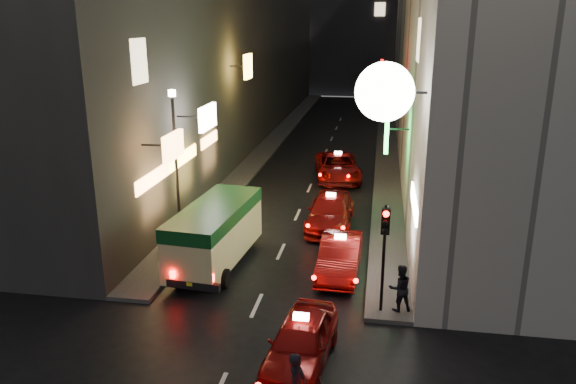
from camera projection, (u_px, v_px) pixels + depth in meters
The scene contains 14 objects.
building_left at pixel (223, 18), 40.94m from camera, with size 7.45×52.00×18.00m.
building_right at pixel (449, 18), 38.43m from camera, with size 8.09×52.00×18.00m.
building_far at pixel (356, 1), 69.25m from camera, with size 30.00×10.00×22.00m, color #323237.
sidewalk_left at pixel (275, 140), 42.99m from camera, with size 1.50×52.00×0.15m, color #4D4B48.
sidewalk_right at pixel (387, 144), 41.66m from camera, with size 1.50×52.00×0.15m, color #4D4B48.
minibus at pixel (215, 228), 20.90m from camera, with size 2.41×5.67×2.37m.
taxi_near at pixel (301, 338), 15.03m from camera, with size 2.47×5.06×1.72m.
taxi_second at pixel (340, 253), 20.46m from camera, with size 2.13×4.94×1.73m.
taxi_third at pixel (331, 209), 25.10m from camera, with size 2.10×5.13×1.80m.
taxi_far at pixel (338, 165), 32.54m from camera, with size 3.06×5.69×1.89m.
pedestrian_crossing at pixel (297, 381), 13.04m from camera, with size 0.60×0.39×1.82m, color black.
pedestrian_sidewalk at pixel (400, 285), 17.50m from camera, with size 0.65×0.41×1.74m, color black.
traffic_light at pixel (385, 237), 16.87m from camera, with size 0.26×0.43×3.50m.
lamp_post at pixel (176, 158), 22.12m from camera, with size 0.28×0.28×6.22m.
Camera 1 is at (3.71, -7.51, 8.96)m, focal length 35.00 mm.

